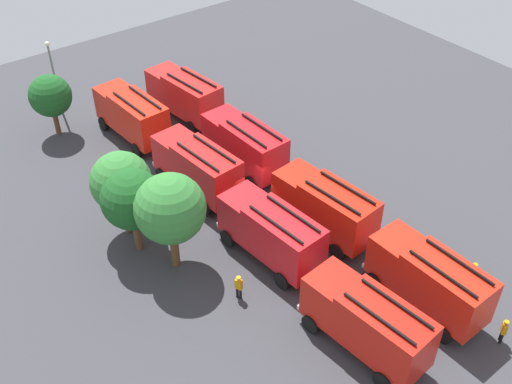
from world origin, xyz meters
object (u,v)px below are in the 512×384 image
object	(u,v)px
fire_truck_2	(245,144)
firefighter_1	(504,330)
traffic_cone_0	(258,149)
tree_3	(50,96)
fire_truck_0	(429,278)
fire_truck_7	(132,114)
tree_0	(170,209)
tree_2	(121,182)
firefighter_3	(473,274)
tree_1	(132,199)
fire_truck_4	(367,321)
traffic_cone_2	(324,194)
firefighter_0	(272,146)
fire_truck_5	(271,231)
fire_truck_3	(184,94)
fire_truck_6	(197,166)
traffic_cone_1	(489,311)
lamppost	(54,73)
fire_truck_1	(325,206)
firefighter_2	(239,286)

from	to	relation	value
fire_truck_2	firefighter_1	bearing A→B (deg)	-177.94
firefighter_1	traffic_cone_0	xyz separation A→B (m)	(21.90, -0.43, -0.58)
fire_truck_2	tree_3	size ratio (longest dim) A/B	1.45
fire_truck_0	traffic_cone_0	xyz separation A→B (m)	(17.70, -1.71, -1.85)
fire_truck_7	tree_0	distance (m)	14.76
tree_2	firefighter_3	bearing A→B (deg)	-140.33
tree_1	fire_truck_7	bearing A→B (deg)	-27.34
fire_truck_4	traffic_cone_2	xyz separation A→B (m)	(10.68, -6.88, -1.86)
fire_truck_4	firefighter_0	distance (m)	18.02
traffic_cone_2	tree_2	bearing A→B (deg)	67.76
fire_truck_2	fire_truck_5	xyz separation A→B (m)	(-8.42, 4.26, 0.00)
firefighter_0	firefighter_3	size ratio (longest dim) A/B	1.00
fire_truck_3	fire_truck_6	distance (m)	9.94
tree_2	traffic_cone_1	distance (m)	22.58
firefighter_0	firefighter_1	distance (m)	20.75
fire_truck_3	firefighter_0	bearing A→B (deg)	-173.06
tree_3	lamppost	distance (m)	3.04
firefighter_0	firefighter_3	xyz separation A→B (m)	(-17.21, -1.10, 0.00)
fire_truck_6	fire_truck_7	distance (m)	8.68
fire_truck_1	firefighter_3	distance (m)	9.55
tree_3	lamppost	bearing A→B (deg)	-29.09
fire_truck_1	firefighter_1	size ratio (longest dim) A/B	4.62
traffic_cone_2	tree_0	bearing A→B (deg)	86.74
firefighter_0	tree_0	distance (m)	13.17
firefighter_1	tree_3	world-z (taller)	tree_3
firefighter_1	firefighter_2	distance (m)	14.37
fire_truck_7	traffic_cone_0	world-z (taller)	fire_truck_7
firefighter_0	traffic_cone_2	distance (m)	5.92
traffic_cone_0	tree_2	bearing A→B (deg)	99.50
fire_truck_0	firefighter_1	world-z (taller)	fire_truck_0
fire_truck_0	tree_0	bearing A→B (deg)	38.38
fire_truck_4	tree_3	size ratio (longest dim) A/B	1.47
fire_truck_4	firefighter_1	xyz separation A→B (m)	(-4.18, -6.12, -1.26)
fire_truck_7	firefighter_1	size ratio (longest dim) A/B	4.57
fire_truck_4	firefighter_3	size ratio (longest dim) A/B	4.21
fire_truck_2	traffic_cone_1	size ratio (longest dim) A/B	11.11
fire_truck_0	fire_truck_4	size ratio (longest dim) A/B	0.98
tree_0	traffic_cone_0	xyz separation A→B (m)	(6.40, -11.14, -4.04)
fire_truck_4	firefighter_2	distance (m)	7.60
fire_truck_1	tree_3	xyz separation A→B (m)	(21.24, 8.87, 1.24)
fire_truck_4	traffic_cone_2	world-z (taller)	fire_truck_4
traffic_cone_0	traffic_cone_2	world-z (taller)	traffic_cone_0
firefighter_0	tree_3	size ratio (longest dim) A/B	0.35
firefighter_3	tree_2	xyz separation A→B (m)	(16.37, 13.57, 2.98)
tree_2	traffic_cone_1	world-z (taller)	tree_2
tree_1	traffic_cone_0	xyz separation A→B (m)	(3.81, -12.24, -3.60)
fire_truck_5	tree_2	xyz separation A→B (m)	(7.45, 5.77, 1.82)
fire_truck_5	traffic_cone_1	xyz separation A→B (m)	(-10.95, -6.79, -1.83)
firefighter_1	tree_1	distance (m)	21.81
firefighter_3	traffic_cone_0	bearing A→B (deg)	-67.53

